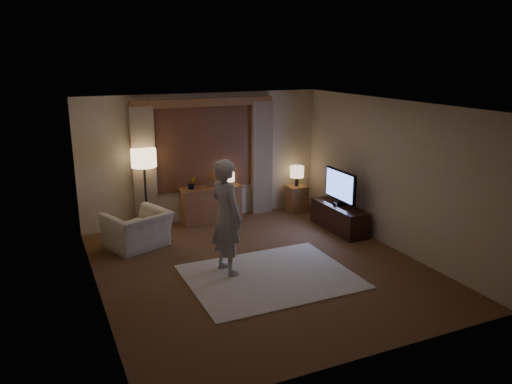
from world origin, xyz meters
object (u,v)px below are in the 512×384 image
tv_stand (339,218)px  side_table (296,198)px  sideboard (211,205)px  person (226,217)px  armchair (137,230)px

tv_stand → side_table: bearing=96.1°
sideboard → side_table: 1.95m
sideboard → person: bearing=-103.8°
tv_stand → armchair: bearing=169.7°
sideboard → tv_stand: 2.58m
tv_stand → person: 2.95m
sideboard → armchair: bearing=-154.1°
sideboard → tv_stand: (2.11, -1.50, -0.10)m
armchair → side_table: (3.62, 0.76, -0.05)m
sideboard → person: person is taller
person → side_table: bearing=-58.2°
sideboard → tv_stand: size_ratio=0.86×
side_table → person: (-2.56, -2.41, 0.65)m
armchair → sideboard: bearing=-175.9°
side_table → sideboard: bearing=178.5°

